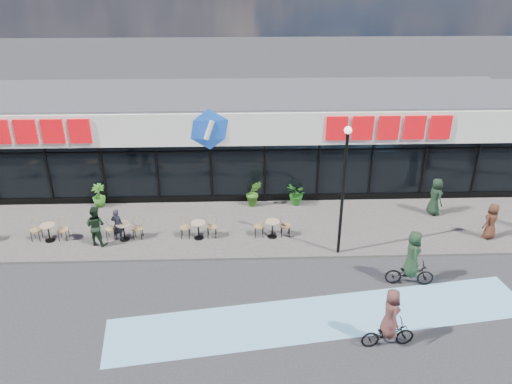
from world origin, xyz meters
TOP-DOWN VIEW (x-y plane):
  - ground at (0.00, 0.00)m, footprint 120.00×120.00m
  - sidewalk at (0.00, 4.50)m, footprint 44.00×5.00m
  - bike_lane at (4.00, -1.50)m, footprint 14.17×4.13m
  - building at (-0.00, 9.93)m, footprint 30.60×6.57m
  - lamp_post at (5.18, 2.30)m, footprint 0.28×0.28m
  - bistro_set_2 at (-6.55, 3.66)m, footprint 1.54×0.62m
  - bistro_set_3 at (-3.49, 3.66)m, footprint 1.54×0.62m
  - bistro_set_4 at (-0.42, 3.66)m, footprint 1.54×0.62m
  - bistro_set_5 at (2.64, 3.66)m, footprint 1.54×0.62m
  - potted_plant_left at (-5.27, 6.69)m, footprint 0.66×0.66m
  - potted_plant_mid at (1.96, 6.48)m, footprint 0.72×0.59m
  - potted_plant_right at (3.98, 6.54)m, footprint 1.04×1.13m
  - patron_left at (-3.72, 3.57)m, footprint 0.57×0.44m
  - patron_right at (-4.50, 3.24)m, footprint 0.98×0.86m
  - pedestrian_b at (10.09, 5.38)m, footprint 0.73×0.95m
  - pedestrian_c at (11.65, 3.21)m, footprint 0.90×0.79m
  - cyclist_a at (5.73, -2.84)m, footprint 1.68×0.82m
  - cyclist_b at (7.37, 0.24)m, footprint 1.77×0.89m

SIDE VIEW (x-z plane):
  - ground at x=0.00m, z-range 0.00..0.00m
  - bike_lane at x=4.00m, z-range 0.00..0.01m
  - sidewalk at x=0.00m, z-range 0.00..0.10m
  - bistro_set_2 at x=-6.55m, z-range 0.11..1.01m
  - bistro_set_3 at x=-3.49m, z-range 0.11..1.01m
  - bistro_set_4 at x=-0.42m, z-range 0.11..1.01m
  - bistro_set_5 at x=2.64m, z-range 0.11..1.01m
  - potted_plant_right at x=3.98m, z-range 0.10..1.16m
  - potted_plant_left at x=-5.27m, z-range 0.10..1.20m
  - potted_plant_mid at x=1.96m, z-range 0.10..1.39m
  - cyclist_a at x=5.73m, z-range -0.23..1.80m
  - patron_left at x=-3.72m, z-range 0.10..1.50m
  - cyclist_b at x=7.37m, z-range -0.24..1.92m
  - pedestrian_c at x=11.65m, z-range 0.10..1.65m
  - patron_right at x=-4.50m, z-range 0.10..1.80m
  - pedestrian_b at x=10.09m, z-range 0.10..1.84m
  - building at x=0.00m, z-range -0.04..4.71m
  - lamp_post at x=5.18m, z-range 0.59..5.80m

